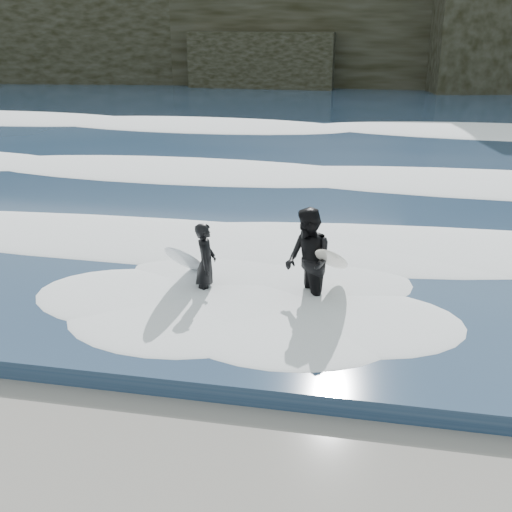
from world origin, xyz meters
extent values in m
cube|color=navy|center=(0.00, 29.00, 0.15)|extent=(90.00, 52.00, 0.30)
cube|color=black|center=(0.00, 46.00, 5.00)|extent=(70.00, 9.00, 10.00)
ellipsoid|color=white|center=(0.00, 9.00, 0.40)|extent=(60.00, 3.20, 0.20)
ellipsoid|color=white|center=(0.00, 16.00, 0.42)|extent=(60.00, 4.00, 0.24)
ellipsoid|color=white|center=(0.00, 25.00, 0.45)|extent=(60.00, 4.80, 0.30)
imported|color=black|center=(-2.35, 6.17, 0.77)|extent=(0.44, 0.61, 1.55)
ellipsoid|color=silver|center=(-2.75, 6.22, 0.81)|extent=(0.55, 1.68, 1.14)
imported|color=black|center=(-0.50, 6.17, 0.96)|extent=(1.09, 1.17, 1.92)
ellipsoid|color=silver|center=(-0.08, 6.17, 1.03)|extent=(0.70, 1.73, 1.02)
camera|label=1|loc=(0.66, -4.28, 4.99)|focal=45.00mm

